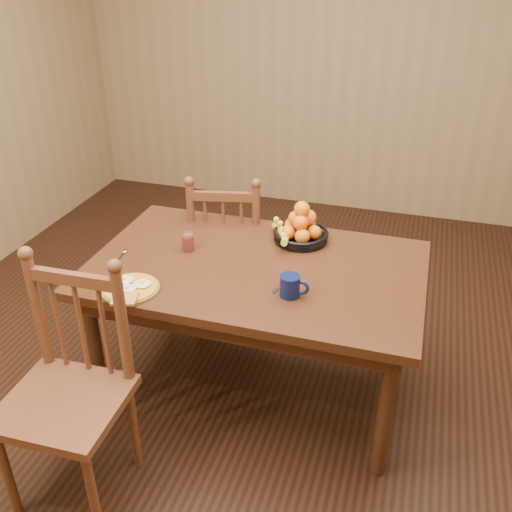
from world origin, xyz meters
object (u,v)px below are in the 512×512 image
(chair_far, at_px, (228,251))
(chair_near, at_px, (69,392))
(breakfast_plate, at_px, (130,288))
(fruit_bowl, at_px, (300,229))
(dining_table, at_px, (256,280))
(coffee_mug, at_px, (291,286))

(chair_far, relative_size, chair_near, 0.94)
(breakfast_plate, relative_size, fruit_bowl, 0.92)
(fruit_bowl, bearing_deg, dining_table, -114.24)
(breakfast_plate, bearing_deg, coffee_mug, 13.74)
(dining_table, distance_m, chair_near, 1.00)
(chair_far, xyz_separation_m, chair_near, (-0.20, -1.38, 0.03))
(chair_near, distance_m, coffee_mug, 1.03)
(dining_table, xyz_separation_m, chair_far, (-0.35, 0.56, -0.19))
(coffee_mug, height_order, fruit_bowl, fruit_bowl)
(fruit_bowl, bearing_deg, chair_near, -121.40)
(chair_near, relative_size, fruit_bowl, 3.23)
(dining_table, height_order, chair_near, chair_near)
(chair_far, height_order, breakfast_plate, chair_far)
(chair_near, height_order, breakfast_plate, chair_near)
(chair_near, xyz_separation_m, fruit_bowl, (0.69, 1.14, 0.31))
(chair_near, xyz_separation_m, coffee_mug, (0.78, 0.61, 0.29))
(fruit_bowl, bearing_deg, chair_far, 153.49)
(coffee_mug, bearing_deg, dining_table, 136.39)
(dining_table, height_order, fruit_bowl, fruit_bowl)
(fruit_bowl, bearing_deg, coffee_mug, -80.99)
(breakfast_plate, distance_m, coffee_mug, 0.72)
(breakfast_plate, bearing_deg, chair_near, -100.29)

